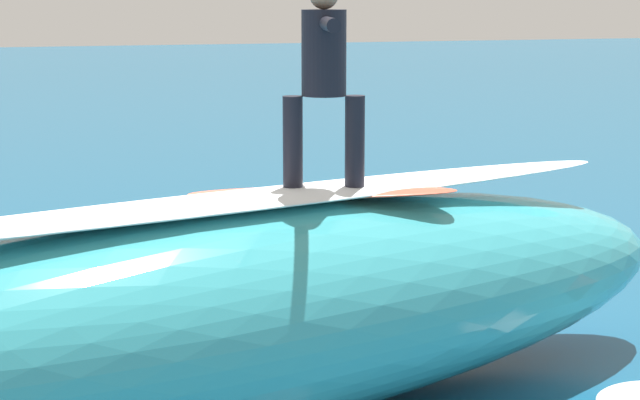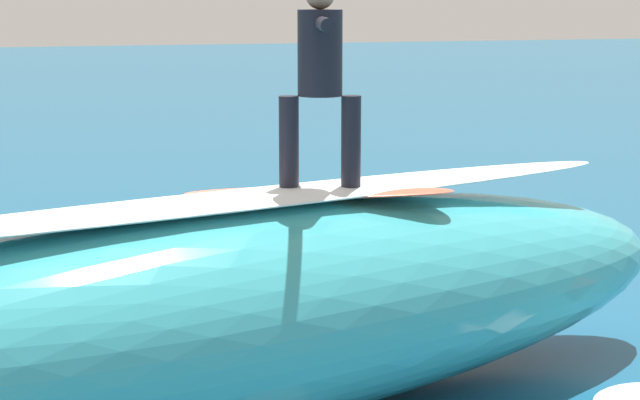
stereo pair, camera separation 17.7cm
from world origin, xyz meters
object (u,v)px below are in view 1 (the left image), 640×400
at_px(surfboard_riding, 324,192).
at_px(surfer_riding, 324,69).
at_px(surfer_paddling, 309,267).
at_px(surfboard_paddling, 317,282).

distance_m(surfboard_riding, surfer_riding, 0.99).
bearing_deg(surfer_paddling, surfboard_paddling, -0.00).
bearing_deg(surfer_paddling, surfboard_riding, -51.37).
xyz_separation_m(surfboard_riding, surfer_riding, (-0.00, 0.00, 0.99)).
bearing_deg(surfboard_riding, surfboard_paddling, -94.19).
xyz_separation_m(surfboard_paddling, surfer_paddling, (0.07, -0.10, 0.17)).
bearing_deg(surfer_riding, surfboard_paddling, -94.19).
xyz_separation_m(surfer_riding, surfer_paddling, (-0.98, -3.66, -2.53)).
distance_m(surfboard_paddling, surfer_paddling, 0.20).
xyz_separation_m(surfboard_riding, surfer_paddling, (-0.98, -3.66, -1.54)).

